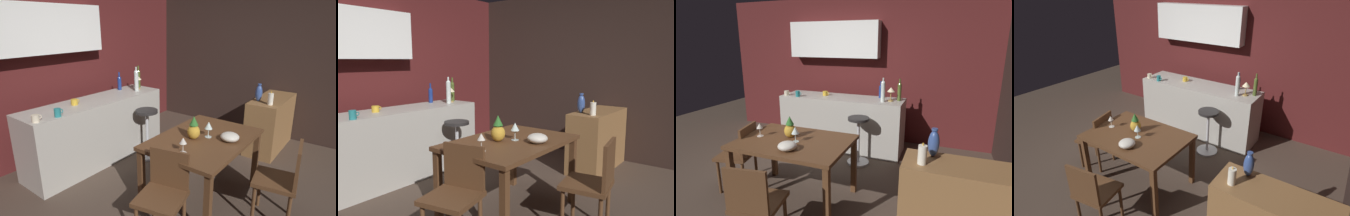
# 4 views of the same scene
# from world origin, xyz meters

# --- Properties ---
(ground_plane) EXTENTS (9.00, 9.00, 0.00)m
(ground_plane) POSITION_xyz_m (0.00, 0.00, 0.00)
(ground_plane) COLOR #47382D
(wall_kitchen_back) EXTENTS (5.20, 0.33, 2.60)m
(wall_kitchen_back) POSITION_xyz_m (-0.06, 2.08, 1.41)
(wall_kitchen_back) COLOR #4C1919
(wall_kitchen_back) RESTS_ON ground_plane
(dining_table) EXTENTS (1.27, 0.88, 0.74)m
(dining_table) POSITION_xyz_m (0.14, -0.26, 0.65)
(dining_table) COLOR #56351E
(dining_table) RESTS_ON ground_plane
(kitchen_counter) EXTENTS (2.10, 0.60, 0.90)m
(kitchen_counter) POSITION_xyz_m (0.05, 1.42, 0.45)
(kitchen_counter) COLOR #B2ADA3
(kitchen_counter) RESTS_ON ground_plane
(sideboard_cabinet) EXTENTS (1.10, 0.44, 0.82)m
(sideboard_cabinet) POSITION_xyz_m (1.94, -0.43, 0.41)
(sideboard_cabinet) COLOR olive
(sideboard_cabinet) RESTS_ON ground_plane
(chair_near_window) EXTENTS (0.48, 0.48, 0.84)m
(chair_near_window) POSITION_xyz_m (-0.62, -0.29, 0.48)
(chair_near_window) COLOR #56351E
(chair_near_window) RESTS_ON ground_plane
(chair_by_doorway) EXTENTS (0.46, 0.46, 0.85)m
(chair_by_doorway) POSITION_xyz_m (0.25, -1.08, 0.48)
(chair_by_doorway) COLOR #56351E
(chair_by_doorway) RESTS_ON ground_plane
(bar_stool) EXTENTS (0.34, 0.34, 0.73)m
(bar_stool) POSITION_xyz_m (0.53, 0.90, 0.39)
(bar_stool) COLOR #262323
(bar_stool) RESTS_ON ground_plane
(wine_glass_left) EXTENTS (0.08, 0.08, 0.17)m
(wine_glass_left) POSITION_xyz_m (0.18, -0.29, 0.87)
(wine_glass_left) COLOR silver
(wine_glass_left) RESTS_ON dining_table
(wine_glass_right) EXTENTS (0.08, 0.08, 0.16)m
(wine_glass_right) POSITION_xyz_m (-0.30, -0.28, 0.86)
(wine_glass_right) COLOR silver
(wine_glass_right) RESTS_ON dining_table
(pineapple_centerpiece) EXTENTS (0.14, 0.14, 0.25)m
(pineapple_centerpiece) POSITION_xyz_m (0.05, -0.18, 0.85)
(pineapple_centerpiece) COLOR gold
(pineapple_centerpiece) RESTS_ON dining_table
(fruit_bowl) EXTENTS (0.19, 0.19, 0.09)m
(fruit_bowl) POSITION_xyz_m (0.22, -0.52, 0.79)
(fruit_bowl) COLOR beige
(fruit_bowl) RESTS_ON dining_table
(wine_bottle_clear) EXTENTS (0.07, 0.07, 0.38)m
(wine_bottle_clear) POSITION_xyz_m (0.78, 1.33, 1.08)
(wine_bottle_clear) COLOR silver
(wine_bottle_clear) RESTS_ON kitchen_counter
(wine_bottle_olive) EXTENTS (0.06, 0.06, 0.35)m
(wine_bottle_olive) POSITION_xyz_m (1.01, 1.50, 1.06)
(wine_bottle_olive) COLOR #475623
(wine_bottle_olive) RESTS_ON kitchen_counter
(wine_bottle_cobalt) EXTENTS (0.06, 0.06, 0.28)m
(wine_bottle_cobalt) POSITION_xyz_m (0.68, 1.61, 1.02)
(wine_bottle_cobalt) COLOR navy
(wine_bottle_cobalt) RESTS_ON kitchen_counter
(cup_teal) EXTENTS (0.11, 0.07, 0.10)m
(cup_teal) POSITION_xyz_m (-0.67, 1.19, 0.95)
(cup_teal) COLOR teal
(cup_teal) RESTS_ON kitchen_counter
(cup_cream) EXTENTS (0.12, 0.08, 0.08)m
(cup_cream) POSITION_xyz_m (-0.91, 1.23, 0.94)
(cup_cream) COLOR beige
(cup_cream) RESTS_ON kitchen_counter
(cup_mustard) EXTENTS (0.12, 0.09, 0.08)m
(cup_mustard) POSITION_xyz_m (-0.27, 1.45, 0.94)
(cup_mustard) COLOR gold
(cup_mustard) RESTS_ON kitchen_counter
(counter_lamp) EXTENTS (0.13, 0.13, 0.22)m
(counter_lamp) POSITION_xyz_m (0.89, 1.41, 1.07)
(counter_lamp) COLOR #A58447
(counter_lamp) RESTS_ON kitchen_counter
(pillar_candle_tall) EXTENTS (0.07, 0.07, 0.19)m
(pillar_candle_tall) POSITION_xyz_m (1.55, -0.51, 0.90)
(pillar_candle_tall) COLOR white
(pillar_candle_tall) RESTS_ON sideboard_cabinet
(vase_ceramic_blue) EXTENTS (0.10, 0.10, 0.26)m
(vase_ceramic_blue) POSITION_xyz_m (1.63, -0.31, 0.94)
(vase_ceramic_blue) COLOR #334C8C
(vase_ceramic_blue) RESTS_ON sideboard_cabinet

